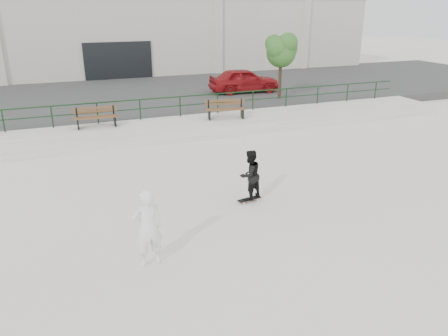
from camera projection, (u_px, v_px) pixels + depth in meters
name	position (u px, v px, depth m)	size (l,w,h in m)	color
ground	(252.00, 222.00, 12.34)	(120.00, 120.00, 0.00)	beige
ledge	(168.00, 130.00, 20.54)	(30.00, 3.00, 0.50)	#BBB6AA
parking_strip	(135.00, 96.00, 27.96)	(60.00, 14.00, 0.50)	#393939
railing	(160.00, 103.00, 21.33)	(28.00, 0.06, 1.03)	#143919
commercial_building	(102.00, 19.00, 38.64)	(44.20, 16.33, 8.00)	#BCB9A8
bench_left	(96.00, 117.00, 19.90)	(1.98, 0.64, 0.90)	brown
bench_right	(226.00, 109.00, 21.42)	(2.05, 0.97, 0.91)	brown
tree	(282.00, 49.00, 25.21)	(2.14, 1.90, 3.80)	#3E2C1F
red_car	(244.00, 80.00, 27.76)	(1.79, 4.44, 1.51)	maroon
skateboard	(249.00, 199.00, 13.62)	(0.80, 0.33, 0.09)	black
standing_skater	(250.00, 175.00, 13.34)	(0.77, 0.60, 1.58)	black
seated_skater	(148.00, 228.00, 10.02)	(0.70, 0.46, 1.92)	white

